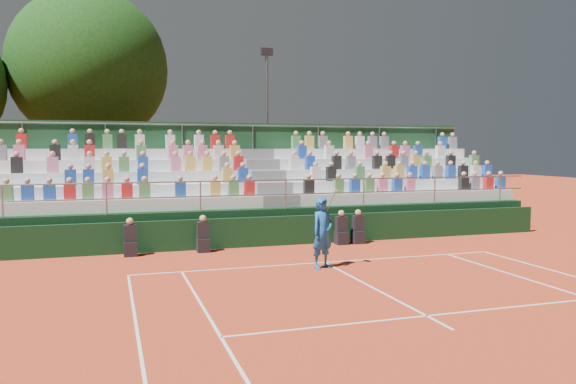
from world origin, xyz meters
name	(u,v)px	position (x,y,z in m)	size (l,w,h in m)	color
ground	(325,263)	(0.00, 0.00, 0.00)	(90.00, 90.00, 0.00)	#BE3F1F
courtside_wall	(291,230)	(0.00, 3.20, 0.50)	(20.00, 0.15, 1.00)	black
line_officials	(263,234)	(-1.10, 2.75, 0.48)	(8.05, 0.40, 1.19)	black
grandstand	(266,204)	(0.00, 6.43, 1.09)	(20.00, 5.20, 4.40)	black
tennis_player	(323,233)	(-0.33, -0.67, 0.99)	(0.96, 0.72, 2.22)	#1658A9
tree_east	(89,68)	(-6.72, 14.26, 7.20)	(7.55, 7.55, 10.99)	#3C2816
floodlight_mast	(267,118)	(1.77, 12.54, 4.84)	(0.60, 0.25, 8.33)	gray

